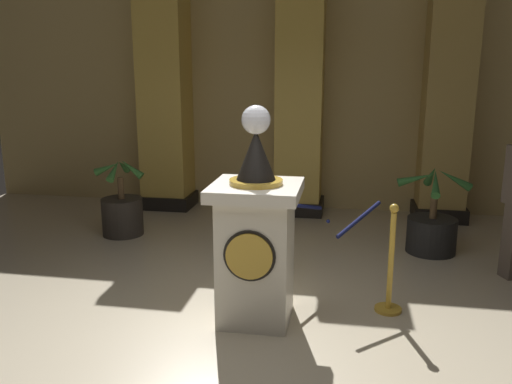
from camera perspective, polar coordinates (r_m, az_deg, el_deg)
ground_plane at (r=4.35m, az=-0.83°, el=-15.96°), size 10.21×10.21×0.00m
back_wall at (r=8.10m, az=5.04°, el=10.68°), size 10.21×0.16×3.52m
pedestal_clock at (r=4.43m, az=-0.01°, el=-5.04°), size 0.73×0.73×1.84m
stanchion_near at (r=4.85m, az=14.34°, el=-8.70°), size 0.24×0.24×0.99m
stanchion_far at (r=5.57m, az=1.99°, el=-5.20°), size 0.24×0.24×1.03m
velvet_rope at (r=5.04m, az=7.86°, el=-2.20°), size 0.98×0.97×0.22m
column_left at (r=8.21m, az=-9.74°, el=9.99°), size 0.83×0.83×3.38m
column_right at (r=7.84m, az=19.99°, el=9.25°), size 0.76×0.76×3.38m
column_centre_rear at (r=7.76m, az=4.80°, el=9.96°), size 0.79×0.79×3.38m
potted_palm_left at (r=7.04m, az=-14.31°, el=-2.12°), size 0.66×0.65×1.02m
potted_palm_right at (r=6.51m, az=18.51°, el=-3.79°), size 0.86×0.84×1.05m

